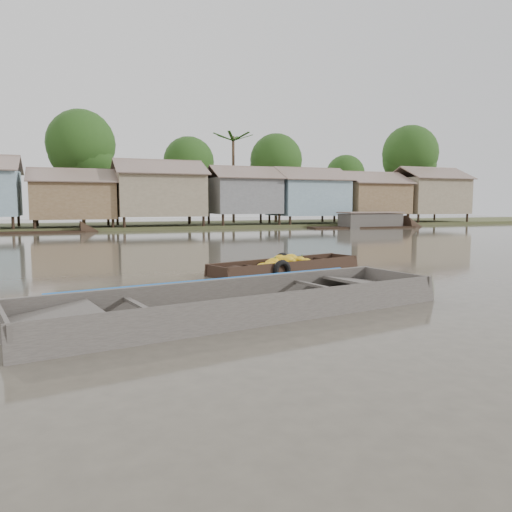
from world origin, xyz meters
name	(u,v)px	position (x,y,z in m)	size (l,w,h in m)	color
ground	(287,293)	(0.00, 0.00, 0.00)	(120.00, 120.00, 0.00)	#484237
riverbank	(160,190)	(3.03, 31.86, 3.07)	(120.00, 12.47, 10.22)	#384723
banana_boat	(285,267)	(1.46, 3.35, 0.12)	(5.11, 2.60, 0.71)	black
viewer_boat	(243,310)	(-1.58, -1.55, 0.07)	(8.11, 3.46, 0.63)	#3F3A35
distant_boats	(313,226)	(13.37, 24.43, 0.24)	(46.72, 15.36, 1.38)	black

